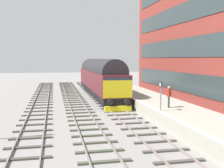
{
  "coord_description": "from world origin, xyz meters",
  "views": [
    {
      "loc": [
        -5.54,
        -25.17,
        4.73
      ],
      "look_at": [
        0.2,
        2.02,
        2.17
      ],
      "focal_mm": 44.38,
      "sensor_mm": 36.0,
      "label": 1
    }
  ],
  "objects": [
    {
      "name": "platform_number_sign",
      "position": [
        1.86,
        -6.84,
        2.38
      ],
      "size": [
        0.1,
        0.44,
        2.07
      ],
      "color": "slate",
      "rests_on": "station_platform"
    },
    {
      "name": "waiting_passenger",
      "position": [
        3.01,
        -5.64,
        1.99
      ],
      "size": [
        0.44,
        0.48,
        1.64
      ],
      "rotation": [
        0.0,
        0.0,
        1.19
      ],
      "color": "#243330",
      "rests_on": "station_platform"
    },
    {
      "name": "station_building",
      "position": [
        11.0,
        2.05,
        9.58
      ],
      "size": [
        4.95,
        35.02,
        19.16
      ],
      "color": "maroon",
      "rests_on": "ground"
    },
    {
      "name": "track_adjacent_far_west",
      "position": [
        -6.95,
        -0.0,
        0.06
      ],
      "size": [
        2.5,
        60.0,
        0.15
      ],
      "color": "slate",
      "rests_on": "ground"
    },
    {
      "name": "track_main",
      "position": [
        0.0,
        0.0,
        0.06
      ],
      "size": [
        2.5,
        60.0,
        0.15
      ],
      "color": "gray",
      "rests_on": "ground"
    },
    {
      "name": "track_adjacent_west",
      "position": [
        -3.33,
        0.0,
        0.06
      ],
      "size": [
        2.5,
        60.0,
        0.15
      ],
      "color": "gray",
      "rests_on": "ground"
    },
    {
      "name": "ground_plane",
      "position": [
        0.0,
        0.0,
        0.0
      ],
      "size": [
        140.0,
        140.0,
        0.0
      ],
      "primitive_type": "plane",
      "color": "gray",
      "rests_on": "ground"
    },
    {
      "name": "diesel_locomotive",
      "position": [
        0.0,
        8.51,
        2.49
      ],
      "size": [
        2.74,
        20.33,
        4.68
      ],
      "color": "black",
      "rests_on": "ground"
    },
    {
      "name": "station_platform",
      "position": [
        3.6,
        0.0,
        0.5
      ],
      "size": [
        4.0,
        44.0,
        1.01
      ],
      "color": "#9F9D8E",
      "rests_on": "ground"
    }
  ]
}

